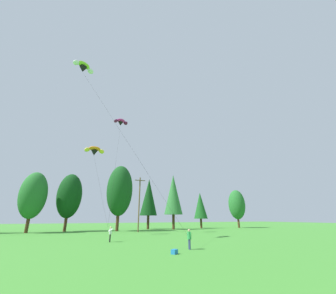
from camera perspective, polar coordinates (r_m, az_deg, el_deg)
treeline_tree_c at (r=48.94m, az=-32.75°, el=-10.91°), size 4.84×4.84×11.26m
treeline_tree_d at (r=50.56m, az=-25.19°, el=-11.89°), size 4.97×4.97×11.75m
treeline_tree_e at (r=48.57m, az=-12.98°, el=-11.39°), size 5.55×5.55×13.90m
treeline_tree_f at (r=55.28m, az=-5.24°, el=-13.36°), size 4.30×4.30×12.27m
treeline_tree_g at (r=54.14m, az=1.44°, el=-12.73°), size 4.49×4.49×13.15m
treeline_tree_h at (r=60.32m, az=8.77°, el=-15.43°), size 3.65×3.65×9.32m
treeline_tree_i at (r=65.47m, az=18.17°, el=-14.62°), size 4.59×4.59×10.32m
utility_pole at (r=44.28m, az=-7.84°, el=-14.68°), size 2.20×0.26×10.67m
kite_flyer_near at (r=27.40m, az=-15.38°, el=-21.55°), size 0.55×0.58×1.69m
kite_flyer_mid at (r=20.71m, az=5.79°, el=-23.24°), size 0.29×0.58×1.69m
parafoil_kite_high_orange at (r=39.73m, az=-19.35°, el=-0.96°), size 3.66×11.67×13.29m
parafoil_kite_mid_lime_white at (r=38.07m, az=-21.99°, el=19.45°), size 12.82×13.81×25.03m
parafoil_kite_far_magenta at (r=44.84m, az=-12.71°, el=6.60°), size 4.44×13.82×20.57m
picnic_cooler at (r=18.25m, az=1.76°, el=-26.54°), size 0.63×0.59×0.34m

